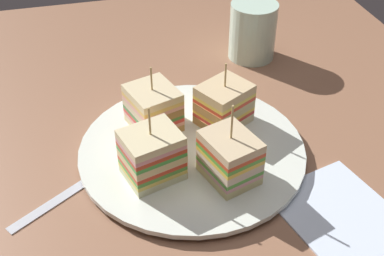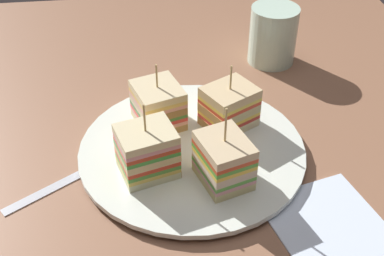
% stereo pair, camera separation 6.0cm
% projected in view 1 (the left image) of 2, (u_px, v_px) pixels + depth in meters
% --- Properties ---
extents(ground_plane, '(0.98, 0.85, 0.02)m').
position_uv_depth(ground_plane, '(192.00, 160.00, 0.63)').
color(ground_plane, '#926348').
extents(plate, '(0.28, 0.28, 0.01)m').
position_uv_depth(plate, '(192.00, 150.00, 0.62)').
color(plate, white).
rests_on(plate, ground_plane).
extents(sandwich_wedge_0, '(0.08, 0.07, 0.09)m').
position_uv_depth(sandwich_wedge_0, '(153.00, 108.00, 0.63)').
color(sandwich_wedge_0, beige).
rests_on(sandwich_wedge_0, plate).
extents(sandwich_wedge_1, '(0.07, 0.07, 0.10)m').
position_uv_depth(sandwich_wedge_1, '(152.00, 155.00, 0.56)').
color(sandwich_wedge_1, beige).
rests_on(sandwich_wedge_1, plate).
extents(sandwich_wedge_2, '(0.07, 0.07, 0.10)m').
position_uv_depth(sandwich_wedge_2, '(230.00, 157.00, 0.56)').
color(sandwich_wedge_2, beige).
rests_on(sandwich_wedge_2, plate).
extents(sandwich_wedge_3, '(0.08, 0.08, 0.09)m').
position_uv_depth(sandwich_wedge_3, '(224.00, 104.00, 0.64)').
color(sandwich_wedge_3, beige).
rests_on(sandwich_wedge_3, plate).
extents(spoon, '(0.10, 0.14, 0.01)m').
position_uv_depth(spoon, '(97.00, 173.00, 0.59)').
color(spoon, silver).
rests_on(spoon, ground_plane).
extents(napkin, '(0.16, 0.15, 0.01)m').
position_uv_depth(napkin, '(342.00, 215.00, 0.54)').
color(napkin, white).
rests_on(napkin, ground_plane).
extents(drinking_glass, '(0.07, 0.07, 0.09)m').
position_uv_depth(drinking_glass, '(252.00, 35.00, 0.79)').
color(drinking_glass, silver).
rests_on(drinking_glass, ground_plane).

